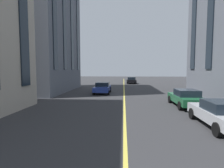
{
  "coord_description": "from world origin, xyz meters",
  "views": [
    {
      "loc": [
        2.98,
        0.08,
        2.95
      ],
      "look_at": [
        15.76,
        0.9,
        1.92
      ],
      "focal_mm": 28.95,
      "sensor_mm": 36.0,
      "label": 1
    }
  ],
  "objects_px": {
    "car_silver_far": "(221,114)",
    "car_green_parked_b": "(186,98)",
    "car_blue_parked_a": "(102,88)",
    "car_black_oncoming": "(131,80)"
  },
  "relations": [
    {
      "from": "car_silver_far",
      "to": "car_green_parked_b",
      "type": "distance_m",
      "value": 5.22
    },
    {
      "from": "car_blue_parked_a",
      "to": "car_black_oncoming",
      "type": "distance_m",
      "value": 16.52
    },
    {
      "from": "car_black_oncoming",
      "to": "car_green_parked_b",
      "type": "distance_m",
      "value": 23.79
    },
    {
      "from": "car_blue_parked_a",
      "to": "car_black_oncoming",
      "type": "xyz_separation_m",
      "value": [
        15.96,
        -4.26,
        0.0
      ]
    },
    {
      "from": "car_silver_far",
      "to": "car_green_parked_b",
      "type": "relative_size",
      "value": 1.0
    },
    {
      "from": "car_blue_parked_a",
      "to": "car_green_parked_b",
      "type": "bearing_deg",
      "value": -135.0
    },
    {
      "from": "car_black_oncoming",
      "to": "car_green_parked_b",
      "type": "height_order",
      "value": "same"
    },
    {
      "from": "car_silver_far",
      "to": "car_green_parked_b",
      "type": "bearing_deg",
      "value": 0.0
    },
    {
      "from": "car_black_oncoming",
      "to": "car_silver_far",
      "type": "xyz_separation_m",
      "value": [
        -28.77,
        -3.32,
        0.0
      ]
    },
    {
      "from": "car_green_parked_b",
      "to": "car_black_oncoming",
      "type": "bearing_deg",
      "value": 8.04
    }
  ]
}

